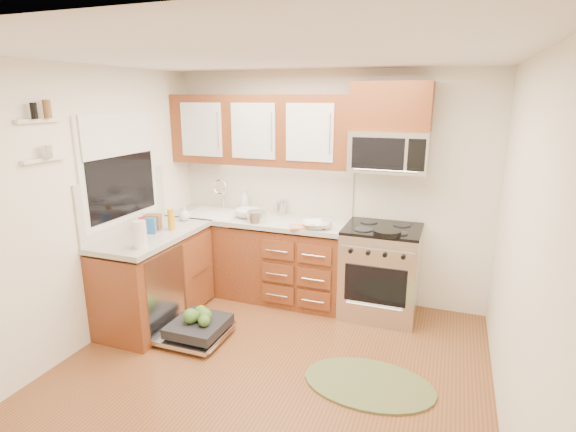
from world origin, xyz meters
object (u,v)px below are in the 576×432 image
at_px(range, 380,271).
at_px(stock_pot, 257,217).
at_px(cutting_board, 303,227).
at_px(rug, 369,384).
at_px(upper_cabinets, 260,130).
at_px(bowl_a, 316,225).
at_px(dishwasher, 195,329).
at_px(paper_towel_roll, 140,235).
at_px(bowl_b, 247,213).
at_px(microwave, 389,152).
at_px(skillet, 387,233).
at_px(cup, 326,225).
at_px(sink, 215,224).

bearing_deg(range, stock_pot, -171.90).
distance_m(stock_pot, cutting_board, 0.53).
height_order(range, rug, range).
bearing_deg(cutting_board, upper_cabinets, 150.29).
bearing_deg(range, bowl_a, -164.57).
bearing_deg(rug, range, 95.90).
distance_m(dishwasher, paper_towel_roll, 1.04).
xyz_separation_m(stock_pot, bowl_b, (-0.18, 0.16, -0.02)).
distance_m(upper_cabinets, microwave, 1.42).
relative_size(upper_cabinets, skillet, 7.80).
distance_m(range, paper_towel_roll, 2.40).
xyz_separation_m(bowl_a, cup, (0.11, 0.00, 0.01)).
height_order(dishwasher, skillet, skillet).
bearing_deg(dishwasher, upper_cabinets, 83.96).
xyz_separation_m(sink, dishwasher, (0.39, -1.12, -0.70)).
relative_size(paper_towel_roll, bowl_b, 0.86).
xyz_separation_m(microwave, sink, (-1.93, -0.13, -0.90)).
bearing_deg(rug, cup, 121.89).
xyz_separation_m(upper_cabinets, range, (1.41, -0.15, -1.40)).
bearing_deg(bowl_b, range, 1.19).
xyz_separation_m(cutting_board, bowl_a, (0.13, 0.03, 0.02)).
relative_size(range, stock_pot, 4.67).
distance_m(dishwasher, bowl_b, 1.40).
xyz_separation_m(dishwasher, rug, (1.67, -0.14, -0.09)).
height_order(range, microwave, microwave).
distance_m(bowl_a, cup, 0.11).
bearing_deg(sink, bowl_a, -7.58).
bearing_deg(microwave, bowl_a, -155.29).
relative_size(sink, cup, 5.21).
relative_size(upper_cabinets, cutting_board, 7.53).
relative_size(dishwasher, rug, 0.67).
relative_size(upper_cabinets, rug, 1.96).
height_order(stock_pot, bowl_a, stock_pot).
xyz_separation_m(sink, rug, (2.06, -1.26, -0.79)).
relative_size(sink, cutting_board, 2.28).
relative_size(stock_pot, cutting_board, 0.75).
relative_size(microwave, dishwasher, 1.09).
xyz_separation_m(dishwasher, bowl_a, (0.89, 0.95, 0.86)).
bearing_deg(upper_cabinets, rug, -42.58).
bearing_deg(stock_pot, bowl_b, 139.70).
bearing_deg(paper_towel_roll, sink, 90.00).
height_order(paper_towel_roll, bowl_b, paper_towel_roll).
height_order(upper_cabinets, cup, upper_cabinets).
relative_size(range, sink, 1.53).
height_order(skillet, cutting_board, skillet).
distance_m(stock_pot, paper_towel_roll, 1.29).
distance_m(paper_towel_roll, bowl_a, 1.71).
bearing_deg(stock_pot, cup, 0.50).
height_order(microwave, paper_towel_roll, microwave).
bearing_deg(sink, stock_pot, -15.95).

